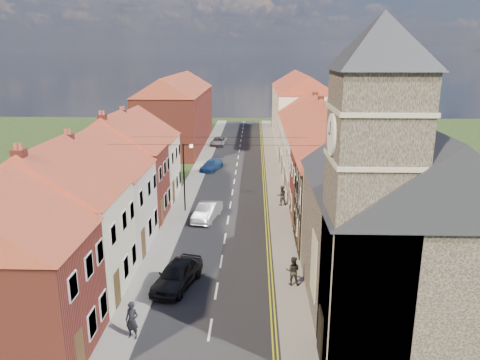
% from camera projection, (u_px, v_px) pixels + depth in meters
% --- Properties ---
extents(ground, '(160.00, 160.00, 0.00)m').
position_uv_depth(ground, '(206.00, 355.00, 21.87)').
color(ground, '#2E3F1B').
rests_on(ground, ground).
extents(road, '(7.00, 90.00, 0.02)m').
position_uv_depth(road, '(234.00, 182.00, 50.76)').
color(road, black).
rests_on(road, ground).
extents(pavement_left, '(1.80, 90.00, 0.12)m').
position_uv_depth(pavement_left, '(194.00, 181.00, 50.89)').
color(pavement_left, gray).
rests_on(pavement_left, ground).
extents(pavement_right, '(1.80, 90.00, 0.12)m').
position_uv_depth(pavement_right, '(275.00, 181.00, 50.61)').
color(pavement_right, gray).
rests_on(pavement_right, ground).
extents(church, '(11.25, 14.25, 15.20)m').
position_uv_depth(church, '(398.00, 214.00, 23.21)').
color(church, black).
rests_on(church, ground).
extents(cottage_r_tudor, '(8.30, 5.20, 9.00)m').
position_uv_depth(cottage_r_tudor, '(356.00, 188.00, 32.62)').
color(cottage_r_tudor, '#EFE9C9').
rests_on(cottage_r_tudor, ground).
extents(cottage_r_white_near, '(8.30, 6.00, 9.00)m').
position_uv_depth(cottage_r_white_near, '(342.00, 169.00, 37.82)').
color(cottage_r_white_near, maroon).
rests_on(cottage_r_white_near, ground).
extents(cottage_r_cream_mid, '(8.30, 5.20, 9.00)m').
position_uv_depth(cottage_r_cream_mid, '(332.00, 155.00, 43.02)').
color(cottage_r_cream_mid, silver).
rests_on(cottage_r_cream_mid, ground).
extents(cottage_r_pink, '(8.30, 6.00, 9.00)m').
position_uv_depth(cottage_r_pink, '(324.00, 144.00, 48.22)').
color(cottage_r_pink, silver).
rests_on(cottage_r_pink, ground).
extents(cottage_r_white_far, '(8.30, 5.20, 9.00)m').
position_uv_depth(cottage_r_white_far, '(317.00, 134.00, 53.42)').
color(cottage_r_white_far, '#EFE9C9').
rests_on(cottage_r_white_far, ground).
extents(cottage_r_cream_far, '(8.30, 6.00, 9.00)m').
position_uv_depth(cottage_r_cream_far, '(311.00, 127.00, 58.62)').
color(cottage_r_cream_far, '#EFE9C9').
rests_on(cottage_r_cream_far, ground).
extents(cottage_l_cream, '(8.30, 6.30, 9.10)m').
position_uv_depth(cottage_l_cream, '(50.00, 220.00, 26.30)').
color(cottage_l_cream, '#EFE9C9').
rests_on(cottage_l_cream, ground).
extents(cottage_l_white, '(8.30, 6.90, 8.80)m').
position_uv_depth(cottage_l_white, '(89.00, 190.00, 32.50)').
color(cottage_l_white, silver).
rests_on(cottage_l_white, ground).
extents(cottage_l_brick_mid, '(8.30, 5.70, 9.10)m').
position_uv_depth(cottage_l_brick_mid, '(115.00, 167.00, 38.33)').
color(cottage_l_brick_mid, maroon).
rests_on(cottage_l_brick_mid, ground).
extents(cottage_l_pink, '(8.30, 6.30, 8.80)m').
position_uv_depth(cottage_l_pink, '(133.00, 154.00, 43.96)').
color(cottage_l_pink, '#EFE9C9').
rests_on(cottage_l_pink, ground).
extents(block_right_far, '(8.30, 24.20, 10.50)m').
position_uv_depth(block_right_far, '(300.00, 107.00, 73.15)').
color(block_right_far, '#EFE9C9').
rests_on(block_right_far, ground).
extents(block_left_far, '(8.30, 24.20, 10.50)m').
position_uv_depth(block_left_far, '(177.00, 110.00, 68.91)').
color(block_left_far, maroon).
rests_on(block_left_far, ground).
extents(lamppost, '(0.88, 0.15, 6.00)m').
position_uv_depth(lamppost, '(185.00, 173.00, 40.31)').
color(lamppost, black).
rests_on(lamppost, pavement_left).
extents(car_near, '(3.01, 4.96, 1.58)m').
position_uv_depth(car_near, '(177.00, 274.00, 28.00)').
color(car_near, black).
rests_on(car_near, ground).
extents(car_mid, '(2.36, 4.53, 1.42)m').
position_uv_depth(car_mid, '(207.00, 211.00, 39.19)').
color(car_mid, '#B0B1B8').
rests_on(car_mid, ground).
extents(car_far, '(2.89, 4.58, 1.24)m').
position_uv_depth(car_far, '(212.00, 165.00, 55.40)').
color(car_far, navy).
rests_on(car_far, ground).
extents(car_distant, '(2.51, 4.68, 1.25)m').
position_uv_depth(car_distant, '(219.00, 141.00, 69.96)').
color(car_distant, '#989A9F').
rests_on(car_distant, ground).
extents(pedestrian_left, '(0.80, 0.63, 1.92)m').
position_uv_depth(pedestrian_left, '(132.00, 320.00, 22.72)').
color(pedestrian_left, black).
rests_on(pedestrian_left, pavement_left).
extents(pedestrian_right, '(0.96, 0.80, 1.80)m').
position_uv_depth(pedestrian_right, '(293.00, 271.00, 27.95)').
color(pedestrian_right, black).
rests_on(pedestrian_right, pavement_right).
extents(pedestrian_right_b, '(1.02, 0.87, 1.82)m').
position_uv_depth(pedestrian_right_b, '(282.00, 196.00, 42.44)').
color(pedestrian_right_b, '#2B2622').
rests_on(pedestrian_right_b, pavement_right).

